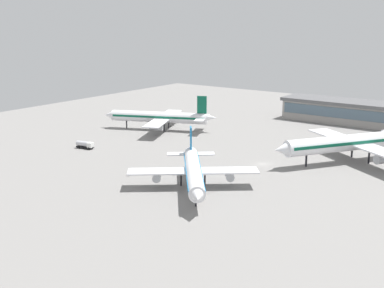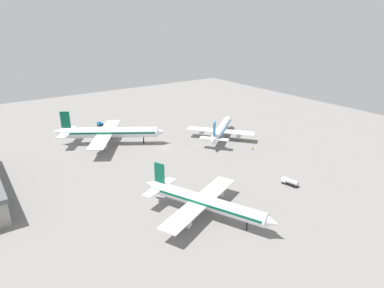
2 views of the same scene
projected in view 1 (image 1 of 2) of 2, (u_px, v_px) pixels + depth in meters
ground at (263, 164)px, 154.98m from camera, size 288.00×288.00×0.00m
terminal_building at (352, 112)px, 214.81m from camera, size 59.22×16.99×9.51m
airplane_at_gate at (353, 142)px, 156.59m from camera, size 40.56×48.16×16.70m
airplane_taxiing at (193, 171)px, 131.50m from camera, size 31.20×36.08×13.12m
airplane_distant at (160, 117)px, 201.69m from camera, size 44.05×36.47×14.16m
fuel_truck at (85, 145)px, 173.21m from camera, size 6.55×3.17×2.50m
ground_crew_worker at (129, 173)px, 143.02m from camera, size 0.53×0.53×1.67m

